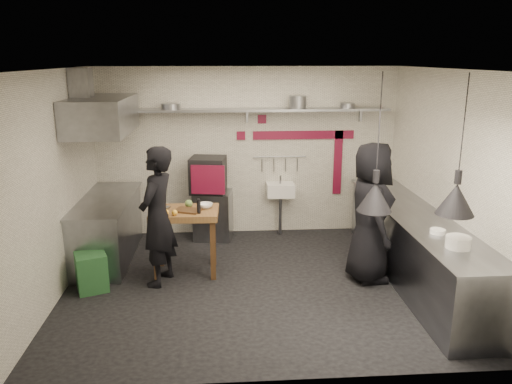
{
  "coord_description": "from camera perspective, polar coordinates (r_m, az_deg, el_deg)",
  "views": [
    {
      "loc": [
        -0.43,
        -6.14,
        2.94
      ],
      "look_at": [
        0.02,
        0.3,
        1.19
      ],
      "focal_mm": 35.0,
      "sensor_mm": 36.0,
      "label": 1
    }
  ],
  "objects": [
    {
      "name": "cutting_board",
      "position": [
        6.82,
        -7.8,
        -2.09
      ],
      "size": [
        0.4,
        0.35,
        0.02
      ],
      "primitive_type": "cube",
      "rotation": [
        0.0,
        0.0,
        -0.37
      ],
      "color": "#472D18",
      "rests_on": "prep_table"
    },
    {
      "name": "back_shelf",
      "position": [
        8.11,
        -0.99,
        9.36
      ],
      "size": [
        4.6,
        0.34,
        0.04
      ],
      "primitive_type": "cube",
      "color": "slate",
      "rests_on": "wall_back"
    },
    {
      "name": "small_bowl_right",
      "position": [
        6.27,
        20.05,
        -4.23
      ],
      "size": [
        0.22,
        0.22,
        0.05
      ],
      "primitive_type": "cylinder",
      "rotation": [
        0.0,
        0.0,
        0.23
      ],
      "color": "white",
      "rests_on": "counter_right_top"
    },
    {
      "name": "red_band_vert",
      "position": [
        8.63,
        9.32,
        3.34
      ],
      "size": [
        0.14,
        0.02,
        1.1
      ],
      "primitive_type": "cube",
      "color": "maroon",
      "rests_on": "wall_back"
    },
    {
      "name": "pan_far_left",
      "position": [
        8.13,
        -9.7,
        9.63
      ],
      "size": [
        0.32,
        0.32,
        0.09
      ],
      "primitive_type": "cylinder",
      "rotation": [
        0.0,
        0.0,
        -0.06
      ],
      "color": "slate",
      "rests_on": "back_shelf"
    },
    {
      "name": "ceiling",
      "position": [
        6.15,
        -0.03,
        13.87
      ],
      "size": [
        5.0,
        5.0,
        0.0
      ],
      "primitive_type": "plane",
      "color": "beige",
      "rests_on": "floor"
    },
    {
      "name": "chef_right",
      "position": [
        6.8,
        12.93,
        -2.31
      ],
      "size": [
        0.61,
        0.93,
        1.89
      ],
      "primitive_type": "imported",
      "rotation": [
        0.0,
        0.0,
        1.58
      ],
      "color": "black",
      "rests_on": "floor"
    },
    {
      "name": "shelf_bracket_mid",
      "position": [
        8.27,
        -1.05,
        8.78
      ],
      "size": [
        0.04,
        0.06,
        0.24
      ],
      "primitive_type": "cube",
      "color": "slate",
      "rests_on": "wall_back"
    },
    {
      "name": "counter_right",
      "position": [
        7.11,
        17.64,
        -6.08
      ],
      "size": [
        0.7,
        3.8,
        0.9
      ],
      "primitive_type": "cube",
      "color": "slate",
      "rests_on": "floor"
    },
    {
      "name": "lemon_a",
      "position": [
        6.7,
        -10.26,
        -2.28
      ],
      "size": [
        0.09,
        0.09,
        0.08
      ],
      "primitive_type": "sphere",
      "rotation": [
        0.0,
        0.0,
        -0.11
      ],
      "color": "yellow",
      "rests_on": "prep_table"
    },
    {
      "name": "shelf_bracket_right",
      "position": [
        8.58,
        11.88,
        8.7
      ],
      "size": [
        0.04,
        0.06,
        0.24
      ],
      "primitive_type": "cube",
      "color": "slate",
      "rests_on": "wall_back"
    },
    {
      "name": "heat_lamp_far",
      "position": [
        5.35,
        22.44,
        4.88
      ],
      "size": [
        0.42,
        0.42,
        1.42
      ],
      "primitive_type": null,
      "rotation": [
        0.0,
        0.0,
        0.09
      ],
      "color": "black",
      "rests_on": "ceiling"
    },
    {
      "name": "bowl",
      "position": [
        6.94,
        -5.8,
        -1.56
      ],
      "size": [
        0.21,
        0.21,
        0.06
      ],
      "primitive_type": "imported",
      "rotation": [
        0.0,
        0.0,
        -0.02
      ],
      "color": "white",
      "rests_on": "prep_table"
    },
    {
      "name": "counter_left",
      "position": [
        7.8,
        -16.6,
        -4.11
      ],
      "size": [
        0.7,
        1.9,
        0.9
      ],
      "primitive_type": "cube",
      "color": "slate",
      "rests_on": "floor"
    },
    {
      "name": "counter_right_top",
      "position": [
        6.96,
        17.94,
        -2.51
      ],
      "size": [
        0.76,
        3.9,
        0.03
      ],
      "primitive_type": "cube",
      "color": "slate",
      "rests_on": "counter_right"
    },
    {
      "name": "prep_table",
      "position": [
        7.04,
        -8.04,
        -5.61
      ],
      "size": [
        0.94,
        0.67,
        0.92
      ],
      "primitive_type": null,
      "rotation": [
        0.0,
        0.0,
        -0.03
      ],
      "color": "brown",
      "rests_on": "floor"
    },
    {
      "name": "wall_back",
      "position": [
        8.39,
        -1.04,
        4.59
      ],
      "size": [
        5.0,
        0.04,
        2.8
      ],
      "primitive_type": "cube",
      "color": "silver",
      "rests_on": "floor"
    },
    {
      "name": "veg_ball",
      "position": [
        7.0,
        -7.7,
        -1.33
      ],
      "size": [
        0.12,
        0.12,
        0.11
      ],
      "primitive_type": "sphere",
      "rotation": [
        0.0,
        0.0,
        0.13
      ],
      "color": "olive",
      "rests_on": "prep_table"
    },
    {
      "name": "pepper_mill",
      "position": [
        6.69,
        -6.57,
        -1.62
      ],
      "size": [
        0.07,
        0.07,
        0.2
      ],
      "primitive_type": "cylinder",
      "rotation": [
        0.0,
        0.0,
        -0.42
      ],
      "color": "black",
      "rests_on": "prep_table"
    },
    {
      "name": "extractor_hood",
      "position": [
        7.42,
        -17.21,
        8.39
      ],
      "size": [
        0.78,
        1.6,
        0.5
      ],
      "primitive_type": "cube",
      "color": "slate",
      "rests_on": "ceiling"
    },
    {
      "name": "oven_glass",
      "position": [
        7.81,
        -5.19,
        1.41
      ],
      "size": [
        0.36,
        0.07,
        0.34
      ],
      "primitive_type": "cube",
      "rotation": [
        0.0,
        0.0,
        -0.15
      ],
      "color": "black",
      "rests_on": "oven_door"
    },
    {
      "name": "plate_stack",
      "position": [
        5.87,
        22.11,
        -5.35
      ],
      "size": [
        0.35,
        0.35,
        0.13
      ],
      "primitive_type": "cylinder",
      "rotation": [
        0.0,
        0.0,
        0.43
      ],
      "color": "white",
      "rests_on": "counter_right_top"
    },
    {
      "name": "hood_duct",
      "position": [
        7.45,
        -19.36,
        11.33
      ],
      "size": [
        0.28,
        0.28,
        0.5
      ],
      "primitive_type": "cube",
      "color": "slate",
      "rests_on": "ceiling"
    },
    {
      "name": "stock_pot",
      "position": [
        8.18,
        4.79,
        10.21
      ],
      "size": [
        0.33,
        0.33,
        0.2
      ],
      "primitive_type": "cylinder",
      "rotation": [
        0.0,
        0.0,
        0.17
      ],
      "color": "slate",
      "rests_on": "back_shelf"
    },
    {
      "name": "hand_sink",
      "position": [
        8.4,
        2.8,
        0.25
      ],
      "size": [
        0.46,
        0.34,
        0.22
      ],
      "primitive_type": "cube",
      "color": "white",
      "rests_on": "wall_back"
    },
    {
      "name": "oven_stand",
      "position": [
        8.34,
        -4.92,
        -2.62
      ],
      "size": [
        0.67,
        0.63,
        0.8
      ],
      "primitive_type": "cube",
      "rotation": [
        0.0,
        0.0,
        -0.15
      ],
      "color": "slate",
      "rests_on": "floor"
    },
    {
      "name": "pan_right",
      "position": [
        8.35,
        10.39,
        9.7
      ],
      "size": [
        0.29,
        0.29,
        0.08
      ],
      "primitive_type": "cylinder",
      "rotation": [
        0.0,
        0.0,
        0.24
      ],
      "color": "slate",
      "rests_on": "back_shelf"
    },
    {
      "name": "shelf_bracket_left",
      "position": [
        8.39,
        -14.27,
        8.41
      ],
      "size": [
        0.04,
        0.06,
        0.24
      ],
      "primitive_type": "cube",
      "color": "slate",
      "rests_on": "wall_back"
    },
    {
      "name": "green_bin",
      "position": [
        6.88,
        -18.28,
        -8.67
      ],
      "size": [
        0.48,
        0.48,
        0.5
      ],
      "primitive_type": "cube",
      "rotation": [
        0.0,
        0.0,
        0.37
      ],
      "color": "#265C2E",
      "rests_on": "floor"
    },
    {
      "name": "oven_door",
      "position": [
        7.81,
        -5.51,
        1.4
      ],
      "size": [
        0.53,
        0.11,
        0.46
      ],
      "primitive_type": "cube",
      "rotation": [
        0.0,
        0.0,
        -0.15
      ],
      "color": "maroon",
      "rests_on": "combi_oven"
    },
    {
      "name": "wall_right",
      "position": [
        6.97,
        20.93,
        1.4
      ],
      "size": [
        0.04,
        4.2,
        2.8
      ],
      "primitive_type": "cube",
      "color": "silver",
      "rests_on": "floor"
    },
    {
      "name": "wall_left",
      "position": [
        6.66,
        -22.03,
        0.66
      ],
      "size": [
        0.04,
        4.2,
        2.8
      ],
      "primitive_type": "cube",
      "color": "silver",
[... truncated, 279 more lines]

